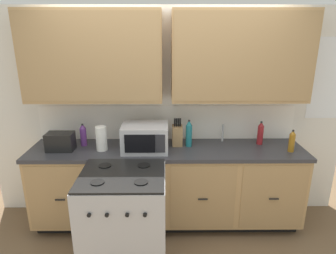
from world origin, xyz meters
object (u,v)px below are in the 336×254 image
at_px(bottle_violet, 83,135).
at_px(toaster, 60,142).
at_px(bottle_amber, 292,141).
at_px(bottle_red, 260,133).
at_px(knife_block, 177,135).
at_px(paper_towel_roll, 101,138).
at_px(bottle_teal, 189,134).
at_px(microwave, 145,138).
at_px(stove_range, 124,220).

bearing_deg(bottle_violet, toaster, -147.43).
bearing_deg(bottle_amber, bottle_red, 140.28).
relative_size(knife_block, paper_towel_roll, 1.19).
height_order(bottle_teal, bottle_red, bottle_teal).
bearing_deg(microwave, bottle_red, 7.35).
bearing_deg(bottle_teal, toaster, -175.69).
bearing_deg(bottle_amber, paper_towel_roll, 178.34).
distance_m(toaster, paper_towel_roll, 0.44).
bearing_deg(microwave, stove_range, -106.10).
height_order(stove_range, bottle_violet, bottle_violet).
relative_size(bottle_amber, bottle_teal, 0.80).
xyz_separation_m(stove_range, knife_block, (0.51, 0.72, 0.57)).
bearing_deg(stove_range, knife_block, 54.66).
distance_m(microwave, knife_block, 0.37).
bearing_deg(toaster, bottle_amber, -1.41).
distance_m(paper_towel_roll, bottle_red, 1.74).
xyz_separation_m(microwave, bottle_amber, (1.53, -0.06, -0.02)).
height_order(stove_range, bottle_teal, bottle_teal).
bearing_deg(bottle_teal, bottle_amber, -8.69).
bearing_deg(bottle_red, paper_towel_roll, -174.68).
bearing_deg(bottle_red, knife_block, -178.63).
distance_m(bottle_amber, bottle_red, 0.34).
xyz_separation_m(microwave, bottle_red, (1.27, 0.16, -0.01)).
bearing_deg(paper_towel_roll, toaster, 179.73).
height_order(knife_block, bottle_amber, knife_block).
distance_m(knife_block, bottle_teal, 0.13).
xyz_separation_m(stove_range, paper_towel_roll, (-0.29, 0.58, 0.59)).
relative_size(microwave, toaster, 1.71).
relative_size(microwave, bottle_teal, 1.61).
distance_m(stove_range, knife_block, 1.06).
distance_m(toaster, bottle_amber, 2.43).
relative_size(bottle_teal, bottle_red, 1.14).
xyz_separation_m(toaster, bottle_red, (2.17, 0.16, 0.03)).
bearing_deg(microwave, paper_towel_roll, 179.69).
relative_size(stove_range, bottle_amber, 4.00).
bearing_deg(stove_range, paper_towel_roll, 116.58).
bearing_deg(knife_block, bottle_violet, -179.79).
bearing_deg(paper_towel_roll, microwave, -0.31).
height_order(microwave, bottle_red, microwave).
height_order(microwave, toaster, microwave).
bearing_deg(bottle_teal, knife_block, 164.59).
relative_size(bottle_violet, bottle_red, 0.95).
relative_size(knife_block, bottle_teal, 1.04).
bearing_deg(paper_towel_roll, bottle_violet, 149.16).
height_order(toaster, paper_towel_roll, paper_towel_roll).
bearing_deg(paper_towel_roll, bottle_red, 5.32).
bearing_deg(bottle_red, bottle_violet, -179.25).
xyz_separation_m(microwave, toaster, (-0.90, 0.00, -0.04)).
bearing_deg(bottle_teal, bottle_violet, 178.49).
height_order(knife_block, bottle_red, knife_block).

